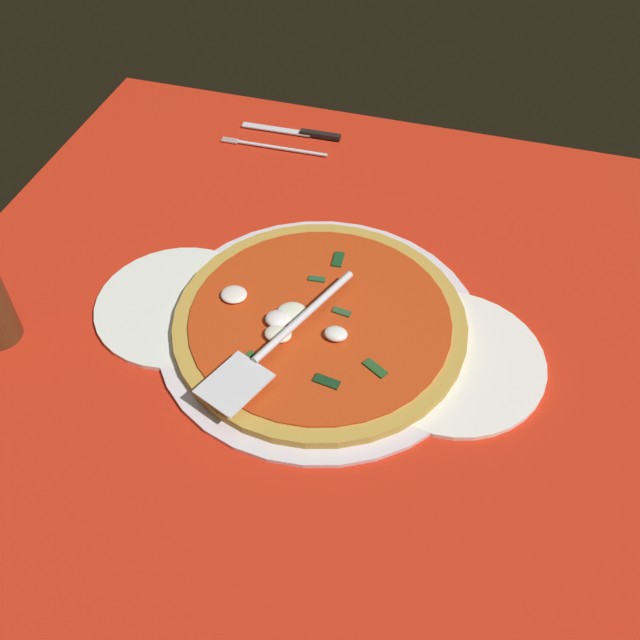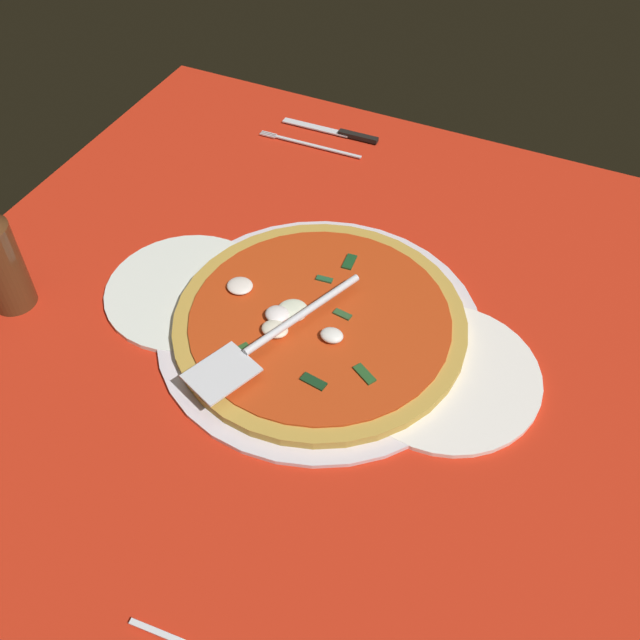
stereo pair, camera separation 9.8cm
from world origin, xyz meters
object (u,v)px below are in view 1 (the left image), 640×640
(pizza, at_px, (319,321))
(pizza_server, at_px, (277,344))
(dinner_plate_left, at_px, (179,305))
(place_setting_far, at_px, (288,141))
(dinner_plate_right, at_px, (450,361))

(pizza, height_order, pizza_server, pizza_server)
(dinner_plate_left, bearing_deg, pizza_server, -19.49)
(pizza_server, bearing_deg, pizza, 177.59)
(pizza_server, bearing_deg, place_setting_far, -141.34)
(pizza_server, distance_m, place_setting_far, 0.51)
(pizza, distance_m, place_setting_far, 0.45)
(dinner_plate_left, height_order, place_setting_far, place_setting_far)
(dinner_plate_left, relative_size, pizza_server, 0.85)
(dinner_plate_right, distance_m, pizza_server, 0.23)
(pizza_server, bearing_deg, dinner_plate_right, 128.86)
(dinner_plate_right, distance_m, pizza, 0.18)
(dinner_plate_left, xyz_separation_m, dinner_plate_right, (0.38, 0.01, 0.00))
(dinner_plate_left, distance_m, pizza, 0.20)
(dinner_plate_right, height_order, pizza, pizza)
(dinner_plate_right, bearing_deg, dinner_plate_left, -178.97)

